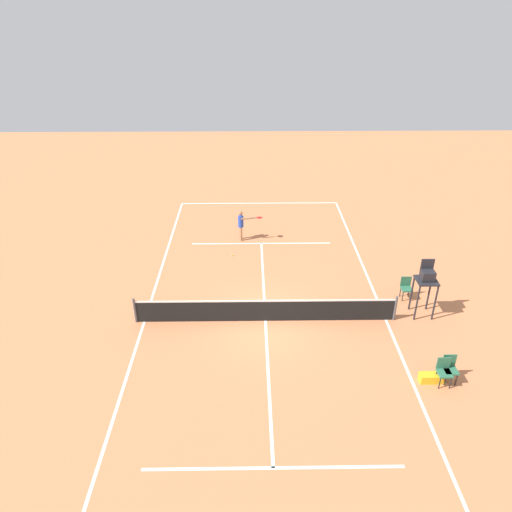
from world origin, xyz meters
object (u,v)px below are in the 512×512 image
object	(u,v)px
umpire_chair	(426,280)
equipment_bag	(431,378)
courtside_chair_far	(444,370)
courtside_chair_near	(450,367)
courtside_chair_mid	(406,287)
player_serving	(242,223)
tennis_ball	(232,255)

from	to	relation	value
umpire_chair	equipment_bag	size ratio (longest dim) A/B	3.17
umpire_chair	courtside_chair_far	distance (m)	4.07
courtside_chair_near	courtside_chair_mid	bearing A→B (deg)	-90.03
player_serving	courtside_chair_near	distance (m)	12.61
courtside_chair_mid	tennis_ball	bearing A→B (deg)	-27.34
courtside_chair_far	equipment_bag	world-z (taller)	courtside_chair_far
courtside_chair_near	courtside_chair_far	world-z (taller)	same
player_serving	umpire_chair	xyz separation A→B (m)	(-7.22, 6.77, 0.66)
courtside_chair_far	equipment_bag	bearing A→B (deg)	-13.06
umpire_chair	courtside_chair_near	distance (m)	3.91
courtside_chair_near	courtside_chair_far	bearing A→B (deg)	29.69
umpire_chair	tennis_ball	bearing A→B (deg)	-33.10
umpire_chair	courtside_chair_far	size ratio (longest dim) A/B	2.54
player_serving	courtside_chair_near	xyz separation A→B (m)	(-6.93, 10.52, -0.42)
courtside_chair_mid	courtside_chair_far	distance (m)	5.08
tennis_ball	umpire_chair	size ratio (longest dim) A/B	0.03
player_serving	umpire_chair	world-z (taller)	umpire_chair
courtside_chair_mid	courtside_chair_far	size ratio (longest dim) A/B	1.00
player_serving	courtside_chair_far	world-z (taller)	player_serving
courtside_chair_near	umpire_chair	bearing A→B (deg)	-94.33
equipment_bag	tennis_ball	bearing A→B (deg)	-52.30
umpire_chair	courtside_chair_near	size ratio (longest dim) A/B	2.54
player_serving	courtside_chair_near	size ratio (longest dim) A/B	1.69
courtside_chair_mid	courtside_chair_far	world-z (taller)	same
umpire_chair	courtside_chair_mid	world-z (taller)	umpire_chair
courtside_chair_near	courtside_chair_mid	world-z (taller)	same
tennis_ball	courtside_chair_mid	xyz separation A→B (m)	(-7.39, 3.82, 0.50)
tennis_ball	courtside_chair_mid	size ratio (longest dim) A/B	0.07
tennis_ball	courtside_chair_mid	distance (m)	8.33
player_serving	courtside_chair_mid	bearing A→B (deg)	42.17
player_serving	tennis_ball	size ratio (longest dim) A/B	23.62
tennis_ball	umpire_chair	distance (m)	9.29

